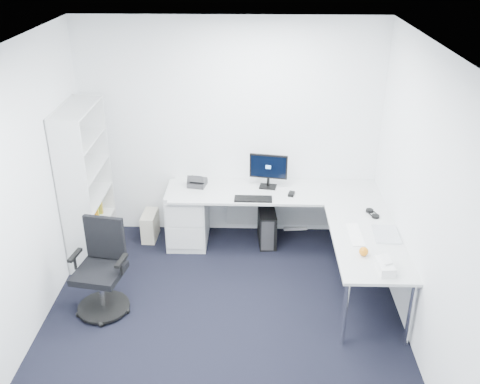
{
  "coord_description": "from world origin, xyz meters",
  "views": [
    {
      "loc": [
        0.29,
        -3.99,
        3.55
      ],
      "look_at": [
        0.15,
        1.05,
        1.05
      ],
      "focal_mm": 40.0,
      "sensor_mm": 36.0,
      "label": 1
    }
  ],
  "objects_px": {
    "bookshelf": "(86,185)",
    "l_desk": "(275,232)",
    "task_chair": "(99,271)",
    "laptop": "(388,224)",
    "monitor": "(268,171)"
  },
  "relations": [
    {
      "from": "task_chair",
      "to": "monitor",
      "type": "relative_size",
      "value": 2.17
    },
    {
      "from": "l_desk",
      "to": "task_chair",
      "type": "relative_size",
      "value": 2.54
    },
    {
      "from": "task_chair",
      "to": "laptop",
      "type": "distance_m",
      "value": 2.94
    },
    {
      "from": "monitor",
      "to": "laptop",
      "type": "bearing_deg",
      "value": -33.04
    },
    {
      "from": "monitor",
      "to": "task_chair",
      "type": "bearing_deg",
      "value": -129.74
    },
    {
      "from": "laptop",
      "to": "task_chair",
      "type": "bearing_deg",
      "value": -169.92
    },
    {
      "from": "bookshelf",
      "to": "laptop",
      "type": "distance_m",
      "value": 3.36
    },
    {
      "from": "l_desk",
      "to": "laptop",
      "type": "xyz_separation_m",
      "value": [
        1.1,
        -0.66,
        0.5
      ]
    },
    {
      "from": "monitor",
      "to": "laptop",
      "type": "xyz_separation_m",
      "value": [
        1.19,
        -1.09,
        -0.09
      ]
    },
    {
      "from": "l_desk",
      "to": "monitor",
      "type": "xyz_separation_m",
      "value": [
        -0.08,
        0.44,
        0.58
      ]
    },
    {
      "from": "l_desk",
      "to": "bookshelf",
      "type": "distance_m",
      "value": 2.25
    },
    {
      "from": "l_desk",
      "to": "monitor",
      "type": "bearing_deg",
      "value": 100.96
    },
    {
      "from": "bookshelf",
      "to": "l_desk",
      "type": "bearing_deg",
      "value": -1.32
    },
    {
      "from": "bookshelf",
      "to": "task_chair",
      "type": "xyz_separation_m",
      "value": [
        0.39,
        -1.08,
        -0.43
      ]
    },
    {
      "from": "l_desk",
      "to": "monitor",
      "type": "height_order",
      "value": "monitor"
    }
  ]
}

